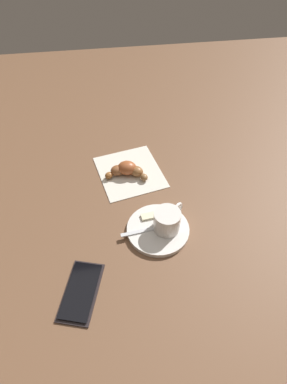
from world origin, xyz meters
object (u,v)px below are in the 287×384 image
(sugar_packet, at_px, (154,215))
(cell_phone, at_px, (81,291))
(espresso_cup, at_px, (168,220))
(napkin, at_px, (130,172))
(teaspoon, at_px, (157,227))
(croissant, at_px, (127,170))
(saucer, at_px, (160,229))

(sugar_packet, distance_m, cell_phone, 0.24)
(espresso_cup, relative_size, napkin, 0.42)
(espresso_cup, bearing_deg, sugar_packet, 34.24)
(teaspoon, distance_m, croissant, 0.20)
(espresso_cup, distance_m, cell_phone, 0.24)
(teaspoon, height_order, sugar_packet, teaspoon)
(cell_phone, bearing_deg, napkin, -22.36)
(napkin, distance_m, croissant, 0.02)
(sugar_packet, xyz_separation_m, cell_phone, (-0.17, 0.18, -0.01))
(sugar_packet, bearing_deg, cell_phone, 36.79)
(teaspoon, relative_size, sugar_packet, 1.87)
(espresso_cup, distance_m, croissant, 0.21)
(cell_phone, bearing_deg, croissant, -21.65)
(teaspoon, bearing_deg, saucer, -89.92)
(espresso_cup, xyz_separation_m, napkin, (0.21, 0.06, -0.04))
(napkin, relative_size, cell_phone, 1.22)
(cell_phone, bearing_deg, espresso_cup, -57.53)
(saucer, bearing_deg, napkin, 12.75)
(teaspoon, xyz_separation_m, cell_phone, (-0.13, 0.18, -0.01))
(espresso_cup, height_order, napkin, espresso_cup)
(croissant, bearing_deg, cell_phone, 158.35)
(espresso_cup, bearing_deg, croissant, 20.14)
(teaspoon, bearing_deg, croissant, 13.87)
(sugar_packet, xyz_separation_m, croissant, (0.16, 0.05, 0.01))
(sugar_packet, bearing_deg, teaspoon, 86.41)
(cell_phone, bearing_deg, sugar_packet, -46.68)
(espresso_cup, height_order, teaspoon, espresso_cup)
(saucer, height_order, croissant, croissant)
(saucer, relative_size, croissant, 1.20)
(saucer, bearing_deg, espresso_cup, -90.79)
(teaspoon, relative_size, napkin, 0.72)
(saucer, relative_size, sugar_packet, 2.11)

